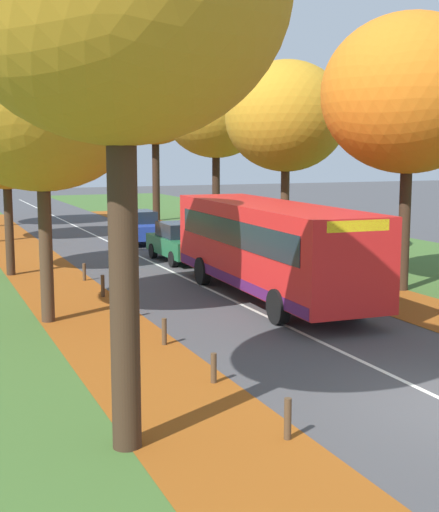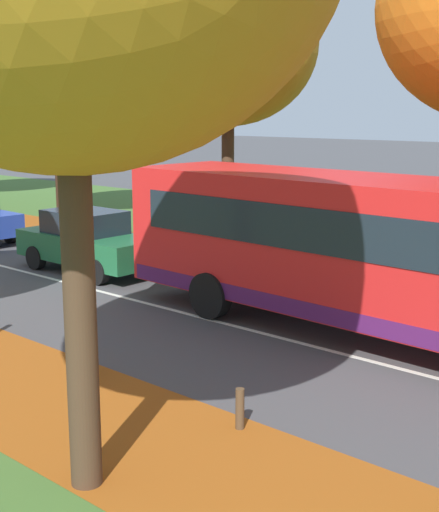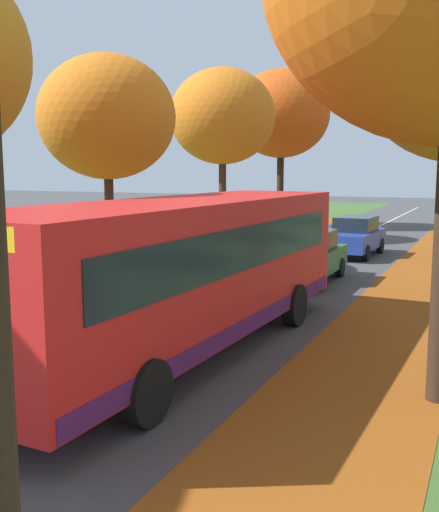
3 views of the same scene
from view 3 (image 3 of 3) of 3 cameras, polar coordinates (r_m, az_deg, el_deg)
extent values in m
cube|color=#3D6028|center=(25.71, -13.32, 0.08)|extent=(12.00, 90.00, 0.01)
cube|color=#8C4714|center=(18.25, -13.44, -3.17)|extent=(2.80, 60.00, 0.00)
cube|color=#8C4714|center=(14.62, 16.53, -6.11)|extent=(2.80, 60.00, 0.00)
cube|color=silver|center=(21.38, 6.57, -1.37)|extent=(0.12, 80.00, 0.01)
cylinder|color=#382619|center=(21.48, -10.42, 3.38)|extent=(0.32, 0.32, 3.56)
ellipsoid|color=orange|center=(21.49, -10.67, 12.87)|extent=(4.74, 4.74, 4.26)
cylinder|color=#382619|center=(30.41, 0.28, 5.50)|extent=(0.38, 0.38, 4.21)
ellipsoid|color=orange|center=(30.49, 0.29, 13.17)|extent=(5.25, 5.25, 4.73)
cylinder|color=black|center=(37.33, 5.79, 6.34)|extent=(0.42, 0.42, 4.70)
ellipsoid|color=#C64C14|center=(37.46, 5.90, 13.33)|extent=(5.89, 5.89, 5.30)
cylinder|color=#4C3823|center=(16.17, -14.64, -3.42)|extent=(0.12, 0.12, 0.71)
cylinder|color=#4C3823|center=(18.57, -8.47, -1.88)|extent=(0.12, 0.12, 0.63)
cube|color=red|center=(11.52, -3.13, -0.85)|extent=(2.89, 10.49, 2.50)
cube|color=#19232D|center=(11.46, -3.15, 1.13)|extent=(2.88, 9.24, 0.80)
cube|color=#4C1951|center=(11.73, -3.09, -6.01)|extent=(2.90, 10.28, 0.32)
cylinder|color=black|center=(8.57, -6.99, -12.77)|extent=(0.34, 0.97, 0.96)
cylinder|color=black|center=(10.02, -18.55, -10.01)|extent=(0.34, 0.97, 0.96)
cylinder|color=black|center=(13.83, 7.15, -4.64)|extent=(0.34, 0.97, 0.96)
cylinder|color=black|center=(14.77, -1.58, -3.75)|extent=(0.34, 0.97, 0.96)
cube|color=#1E6038|center=(19.20, 8.25, -0.47)|extent=(1.71, 4.20, 0.70)
cube|color=#19232D|center=(19.26, 8.42, 1.50)|extent=(1.45, 2.02, 0.60)
cylinder|color=black|center=(17.82, 9.47, -2.32)|extent=(0.22, 0.64, 0.64)
cylinder|color=black|center=(18.27, 4.73, -1.97)|extent=(0.22, 0.64, 0.64)
cylinder|color=black|center=(20.31, 11.38, -1.08)|extent=(0.22, 0.64, 0.64)
cylinder|color=black|center=(20.71, 7.16, -0.80)|extent=(0.22, 0.64, 0.64)
cube|color=#233D9E|center=(25.41, 12.75, 1.52)|extent=(1.87, 4.27, 0.70)
cube|color=#19232D|center=(25.49, 12.87, 3.01)|extent=(1.53, 2.07, 0.60)
cylinder|color=black|center=(24.02, 13.76, 0.27)|extent=(0.25, 0.65, 0.64)
cylinder|color=black|center=(24.42, 10.19, 0.50)|extent=(0.25, 0.65, 0.64)
cylinder|color=black|center=(26.54, 15.05, 0.96)|extent=(0.25, 0.65, 0.64)
cylinder|color=black|center=(26.90, 11.79, 1.16)|extent=(0.25, 0.65, 0.64)
camera|label=1|loc=(18.14, -98.13, 2.26)|focal=50.00mm
camera|label=2|loc=(17.21, -54.29, 7.07)|focal=50.00mm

